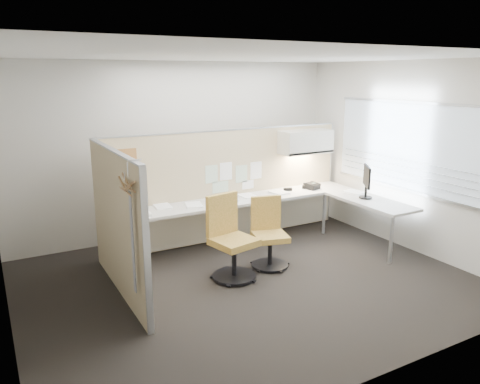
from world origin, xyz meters
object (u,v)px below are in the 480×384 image
desk (264,206)px  phone (313,186)px  chair_left (230,240)px  chair_right (269,235)px  monitor (367,180)px

desk → phone: phone is taller
chair_left → chair_right: chair_left is taller
chair_right → monitor: 1.87m
phone → chair_left: bearing=-171.8°
chair_left → phone: 2.32m
phone → desk: bearing=169.1°
desk → chair_right: chair_right is taller
monitor → chair_left: bearing=126.8°
chair_left → monitor: monitor is taller
desk → monitor: 1.63m
desk → chair_left: (-1.06, -0.87, -0.10)m
monitor → phone: monitor is taller
desk → chair_left: 1.37m
chair_left → phone: size_ratio=4.22×
chair_right → monitor: bearing=15.4°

